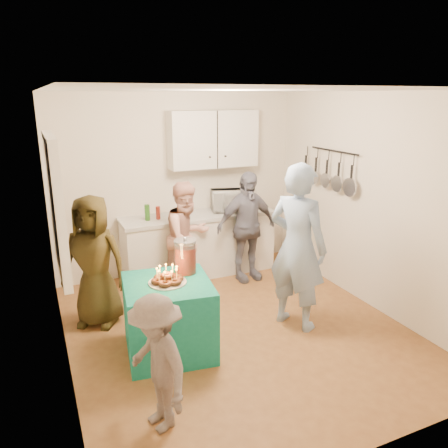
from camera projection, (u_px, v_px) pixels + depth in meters
name	position (u px, v px, depth m)	size (l,w,h in m)	color
floor	(237.00, 329.00, 4.96)	(4.00, 4.00, 0.00)	brown
ceiling	(239.00, 90.00, 4.22)	(4.00, 4.00, 0.00)	white
back_wall	(178.00, 185.00, 6.34)	(3.60, 3.60, 0.00)	silver
left_wall	(56.00, 241.00, 3.89)	(4.00, 4.00, 0.00)	silver
right_wall	(371.00, 203.00, 5.29)	(4.00, 4.00, 0.00)	silver
window_night	(54.00, 206.00, 4.09)	(0.04, 1.00, 1.20)	black
counter	(199.00, 246.00, 6.40)	(2.20, 0.58, 0.86)	white
countertop	(199.00, 216.00, 6.28)	(2.24, 0.62, 0.05)	beige
upper_cabinet	(213.00, 139.00, 6.22)	(1.30, 0.30, 0.80)	white
pot_rack	(331.00, 170.00, 5.79)	(0.12, 1.00, 0.60)	black
microwave	(231.00, 201.00, 6.42)	(0.55, 0.37, 0.30)	white
party_table	(169.00, 317.00, 4.44)	(0.85, 0.85, 0.76)	#127961
donut_cake	(167.00, 275.00, 4.30)	(0.38, 0.38, 0.18)	#381C0C
punch_jar	(185.00, 257.00, 4.54)	(0.22, 0.22, 0.34)	red
man_birthday	(297.00, 247.00, 4.81)	(0.69, 0.45, 1.88)	#97B4DC
woman_back_left	(94.00, 261.00, 4.89)	(0.74, 0.48, 1.52)	brown
woman_back_center	(187.00, 237.00, 5.76)	(0.73, 0.57, 1.49)	#CF786C
woman_back_right	(246.00, 227.00, 6.11)	(0.92, 0.38, 1.56)	black
child_near_left	(157.00, 364.00, 3.36)	(0.73, 0.42, 1.13)	#5E504B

